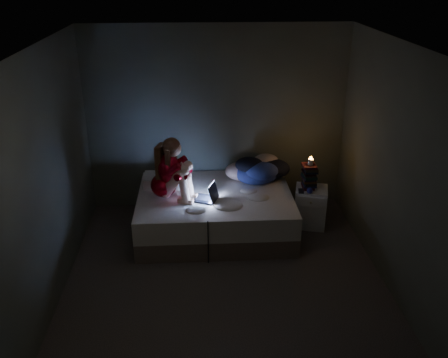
{
  "coord_description": "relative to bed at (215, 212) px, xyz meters",
  "views": [
    {
      "loc": [
        -0.28,
        -4.51,
        3.31
      ],
      "look_at": [
        0.05,
        1.0,
        0.8
      ],
      "focal_mm": 38.42,
      "sensor_mm": 36.0,
      "label": 1
    }
  ],
  "objects": [
    {
      "name": "woman",
      "position": [
        -0.65,
        -0.08,
        0.69
      ],
      "size": [
        0.59,
        0.47,
        0.83
      ],
      "primitive_type": null,
      "rotation": [
        0.0,
        0.0,
        -0.3
      ],
      "color": "#72000C",
      "rests_on": "bed"
    },
    {
      "name": "clothes_pile",
      "position": [
        0.58,
        0.36,
        0.46
      ],
      "size": [
        0.64,
        0.52,
        0.38
      ],
      "primitive_type": null,
      "rotation": [
        0.0,
        0.0,
        0.02
      ],
      "color": "navy",
      "rests_on": "bed"
    },
    {
      "name": "wall_right",
      "position": [
        1.87,
        -1.1,
        1.03
      ],
      "size": [
        0.02,
        3.8,
        2.6
      ],
      "primitive_type": "cube",
      "color": "#3E4139",
      "rests_on": "ground"
    },
    {
      "name": "ceiling",
      "position": [
        0.06,
        -1.1,
        2.34
      ],
      "size": [
        3.6,
        3.8,
        0.02
      ],
      "primitive_type": "cube",
      "color": "silver",
      "rests_on": "ground"
    },
    {
      "name": "wall_left",
      "position": [
        -1.75,
        -1.1,
        1.03
      ],
      "size": [
        0.02,
        3.8,
        2.6
      ],
      "primitive_type": "cube",
      "color": "#3E4139",
      "rests_on": "ground"
    },
    {
      "name": "pillow",
      "position": [
        -0.7,
        0.32,
        0.35
      ],
      "size": [
        0.49,
        0.35,
        0.14
      ],
      "primitive_type": "cube",
      "color": "silver",
      "rests_on": "bed"
    },
    {
      "name": "candle",
      "position": [
        1.26,
        0.11,
        0.63
      ],
      "size": [
        0.07,
        0.07,
        0.08
      ],
      "primitive_type": "cylinder",
      "color": "beige",
      "rests_on": "book_stack"
    },
    {
      "name": "phone",
      "position": [
        1.16,
        -0.05,
        0.29
      ],
      "size": [
        0.08,
        0.15,
        0.01
      ],
      "primitive_type": "cube",
      "rotation": [
        0.0,
        0.0,
        0.08
      ],
      "color": "black",
      "rests_on": "nightstand"
    },
    {
      "name": "floor",
      "position": [
        0.06,
        -1.1,
        -0.28
      ],
      "size": [
        3.6,
        3.8,
        0.02
      ],
      "primitive_type": "cube",
      "color": "black",
      "rests_on": "ground"
    },
    {
      "name": "wall_front",
      "position": [
        0.06,
        -3.01,
        1.03
      ],
      "size": [
        3.6,
        0.02,
        2.6
      ],
      "primitive_type": "cube",
      "color": "#3E4139",
      "rests_on": "ground"
    },
    {
      "name": "laptop",
      "position": [
        -0.17,
        -0.16,
        0.4
      ],
      "size": [
        0.42,
        0.36,
        0.25
      ],
      "primitive_type": null,
      "rotation": [
        0.0,
        0.0,
        -0.36
      ],
      "color": "black",
      "rests_on": "bed"
    },
    {
      "name": "bed",
      "position": [
        0.0,
        0.0,
        0.0
      ],
      "size": [
        2.0,
        1.5,
        0.55
      ],
      "primitive_type": null,
      "color": "beige",
      "rests_on": "ground"
    },
    {
      "name": "blue_orb",
      "position": [
        1.27,
        -0.09,
        0.32
      ],
      "size": [
        0.08,
        0.08,
        0.08
      ],
      "primitive_type": "sphere",
      "color": "navy",
      "rests_on": "nightstand"
    },
    {
      "name": "wall_back",
      "position": [
        0.06,
        0.81,
        1.03
      ],
      "size": [
        3.6,
        0.02,
        2.6
      ],
      "primitive_type": "cube",
      "color": "#3E4139",
      "rests_on": "ground"
    },
    {
      "name": "book_stack",
      "position": [
        1.26,
        0.11,
        0.44
      ],
      "size": [
        0.19,
        0.25,
        0.31
      ],
      "primitive_type": null,
      "color": "black",
      "rests_on": "nightstand"
    },
    {
      "name": "nightstand",
      "position": [
        1.3,
        0.07,
        0.0
      ],
      "size": [
        0.49,
        0.46,
        0.55
      ],
      "primitive_type": "cube",
      "rotation": [
        0.0,
        0.0,
        -0.24
      ],
      "color": "silver",
      "rests_on": "ground"
    }
  ]
}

